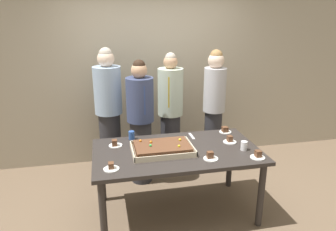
# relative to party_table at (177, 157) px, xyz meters

# --- Properties ---
(ground_plane) EXTENTS (12.00, 12.00, 0.00)m
(ground_plane) POSITION_rel_party_table_xyz_m (0.00, 0.00, -0.69)
(ground_plane) COLOR brown
(interior_back_panel) EXTENTS (8.00, 0.12, 3.00)m
(interior_back_panel) POSITION_rel_party_table_xyz_m (0.00, 1.60, 0.81)
(interior_back_panel) COLOR #B2A893
(interior_back_panel) RESTS_ON ground_plane
(party_table) EXTENTS (1.79, 1.00, 0.78)m
(party_table) POSITION_rel_party_table_xyz_m (0.00, 0.00, 0.00)
(party_table) COLOR #2D2826
(party_table) RESTS_ON ground_plane
(sheet_cake) EXTENTS (0.65, 0.45, 0.11)m
(sheet_cake) POSITION_rel_party_table_xyz_m (-0.16, -0.01, 0.12)
(sheet_cake) COLOR beige
(sheet_cake) RESTS_ON party_table
(plated_slice_near_left) EXTENTS (0.15, 0.15, 0.08)m
(plated_slice_near_left) POSITION_rel_party_table_xyz_m (0.28, -0.29, 0.11)
(plated_slice_near_left) COLOR white
(plated_slice_near_left) RESTS_ON party_table
(plated_slice_near_right) EXTENTS (0.15, 0.15, 0.08)m
(plated_slice_near_right) POSITION_rel_party_table_xyz_m (-0.65, 0.24, 0.11)
(plated_slice_near_right) COLOR white
(plated_slice_near_right) RESTS_ON party_table
(plated_slice_far_left) EXTENTS (0.15, 0.15, 0.08)m
(plated_slice_far_left) POSITION_rel_party_table_xyz_m (0.65, 0.08, 0.11)
(plated_slice_far_left) COLOR white
(plated_slice_far_left) RESTS_ON party_table
(plated_slice_far_right) EXTENTS (0.15, 0.15, 0.08)m
(plated_slice_far_right) POSITION_rel_party_table_xyz_m (0.77, -0.36, 0.11)
(plated_slice_far_right) COLOR white
(plated_slice_far_right) RESTS_ON party_table
(plated_slice_center_front) EXTENTS (0.15, 0.15, 0.07)m
(plated_slice_center_front) POSITION_rel_party_table_xyz_m (0.71, 0.39, 0.11)
(plated_slice_center_front) COLOR white
(plated_slice_center_front) RESTS_ON party_table
(plated_slice_center_back) EXTENTS (0.15, 0.15, 0.07)m
(plated_slice_center_back) POSITION_rel_party_table_xyz_m (-0.71, -0.30, 0.11)
(plated_slice_center_back) COLOR white
(plated_slice_center_back) RESTS_ON party_table
(drink_cup_nearest) EXTENTS (0.07, 0.07, 0.10)m
(drink_cup_nearest) POSITION_rel_party_table_xyz_m (-0.45, 0.41, 0.14)
(drink_cup_nearest) COLOR #2D5199
(drink_cup_nearest) RESTS_ON party_table
(drink_cup_middle) EXTENTS (0.07, 0.07, 0.10)m
(drink_cup_middle) POSITION_rel_party_table_xyz_m (0.71, -0.15, 0.14)
(drink_cup_middle) COLOR white
(drink_cup_middle) RESTS_ON party_table
(cake_server_utensil) EXTENTS (0.03, 0.20, 0.01)m
(cake_server_utensil) POSITION_rel_party_table_xyz_m (0.27, 0.34, 0.09)
(cake_server_utensil) COLOR silver
(cake_server_utensil) RESTS_ON party_table
(person_serving_front) EXTENTS (0.35, 0.35, 1.70)m
(person_serving_front) POSITION_rel_party_table_xyz_m (0.17, 1.09, 0.18)
(person_serving_front) COLOR #28282D
(person_serving_front) RESTS_ON ground_plane
(person_green_shirt_behind) EXTENTS (0.36, 0.36, 1.78)m
(person_green_shirt_behind) POSITION_rel_party_table_xyz_m (-0.68, 1.06, 0.23)
(person_green_shirt_behind) COLOR #28282D
(person_green_shirt_behind) RESTS_ON ground_plane
(person_striped_tie_right) EXTENTS (0.30, 0.30, 1.74)m
(person_striped_tie_right) POSITION_rel_party_table_xyz_m (0.76, 0.93, 0.23)
(person_striped_tie_right) COLOR #28282D
(person_striped_tie_right) RESTS_ON ground_plane
(person_far_right_suit) EXTENTS (0.35, 0.35, 1.66)m
(person_far_right_suit) POSITION_rel_party_table_xyz_m (-0.29, 0.81, 0.16)
(person_far_right_suit) COLOR #28282D
(person_far_right_suit) RESTS_ON ground_plane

